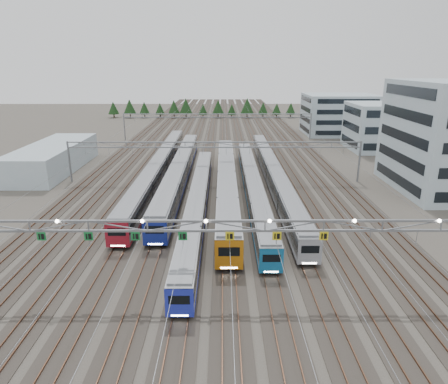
{
  "coord_description": "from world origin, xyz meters",
  "views": [
    {
      "loc": [
        1.58,
        -35.09,
        21.98
      ],
      "look_at": [
        1.77,
        22.35,
        3.5
      ],
      "focal_mm": 32.0,
      "sensor_mm": 36.0,
      "label": 1
    }
  ],
  "objects_px": {
    "train_d": "(227,181)",
    "train_f": "(273,174)",
    "gantry_mid": "(214,149)",
    "train_c": "(198,200)",
    "west_shed": "(53,157)",
    "train_e": "(252,184)",
    "depot_bldg_mid": "(377,127)",
    "train_b": "(180,171)",
    "depot_bldg_north": "(339,114)",
    "train_a": "(160,166)",
    "gantry_near": "(206,228)",
    "gantry_far": "(217,119)"
  },
  "relations": [
    {
      "from": "train_a",
      "to": "train_d",
      "type": "distance_m",
      "value": 17.52
    },
    {
      "from": "train_b",
      "to": "west_shed",
      "type": "relative_size",
      "value": 2.0
    },
    {
      "from": "train_a",
      "to": "depot_bldg_mid",
      "type": "height_order",
      "value": "depot_bldg_mid"
    },
    {
      "from": "train_c",
      "to": "depot_bldg_north",
      "type": "distance_m",
      "value": 84.1
    },
    {
      "from": "train_f",
      "to": "gantry_near",
      "type": "xyz_separation_m",
      "value": [
        -11.3,
        -38.44,
        5.05
      ]
    },
    {
      "from": "train_c",
      "to": "train_a",
      "type": "bearing_deg",
      "value": 113.97
    },
    {
      "from": "gantry_near",
      "to": "depot_bldg_north",
      "type": "relative_size",
      "value": 2.56
    },
    {
      "from": "depot_bldg_north",
      "to": "west_shed",
      "type": "distance_m",
      "value": 88.12
    },
    {
      "from": "train_a",
      "to": "train_b",
      "type": "xyz_separation_m",
      "value": [
        4.5,
        -3.84,
        0.08
      ]
    },
    {
      "from": "train_d",
      "to": "train_a",
      "type": "bearing_deg",
      "value": 140.4
    },
    {
      "from": "train_a",
      "to": "depot_bldg_mid",
      "type": "relative_size",
      "value": 4.28
    },
    {
      "from": "gantry_mid",
      "to": "west_shed",
      "type": "relative_size",
      "value": 1.88
    },
    {
      "from": "gantry_mid",
      "to": "gantry_far",
      "type": "bearing_deg",
      "value": 90.0
    },
    {
      "from": "gantry_mid",
      "to": "depot_bldg_north",
      "type": "relative_size",
      "value": 2.56
    },
    {
      "from": "train_c",
      "to": "train_d",
      "type": "distance_m",
      "value": 10.13
    },
    {
      "from": "gantry_mid",
      "to": "west_shed",
      "type": "distance_m",
      "value": 36.38
    },
    {
      "from": "train_e",
      "to": "west_shed",
      "type": "xyz_separation_m",
      "value": [
        -41.76,
        17.41,
        0.78
      ]
    },
    {
      "from": "depot_bldg_mid",
      "to": "depot_bldg_north",
      "type": "bearing_deg",
      "value": 97.08
    },
    {
      "from": "train_d",
      "to": "gantry_far",
      "type": "bearing_deg",
      "value": 92.45
    },
    {
      "from": "train_d",
      "to": "west_shed",
      "type": "height_order",
      "value": "west_shed"
    },
    {
      "from": "gantry_mid",
      "to": "depot_bldg_mid",
      "type": "relative_size",
      "value": 3.52
    },
    {
      "from": "train_c",
      "to": "west_shed",
      "type": "distance_m",
      "value": 41.8
    },
    {
      "from": "train_a",
      "to": "gantry_far",
      "type": "relative_size",
      "value": 1.22
    },
    {
      "from": "west_shed",
      "to": "gantry_mid",
      "type": "bearing_deg",
      "value": -14.7
    },
    {
      "from": "train_d",
      "to": "depot_bldg_mid",
      "type": "xyz_separation_m",
      "value": [
        40.36,
        38.64,
        3.76
      ]
    },
    {
      "from": "train_e",
      "to": "train_c",
      "type": "bearing_deg",
      "value": -136.51
    },
    {
      "from": "train_a",
      "to": "depot_bldg_north",
      "type": "bearing_deg",
      "value": 46.06
    },
    {
      "from": "train_d",
      "to": "gantry_mid",
      "type": "xyz_separation_m",
      "value": [
        -2.25,
        7.69,
        4.08
      ]
    },
    {
      "from": "train_d",
      "to": "depot_bldg_north",
      "type": "distance_m",
      "value": 73.99
    },
    {
      "from": "train_a",
      "to": "train_c",
      "type": "height_order",
      "value": "train_a"
    },
    {
      "from": "gantry_near",
      "to": "gantry_far",
      "type": "xyz_separation_m",
      "value": [
        0.05,
        85.12,
        -0.7
      ]
    },
    {
      "from": "depot_bldg_mid",
      "to": "west_shed",
      "type": "relative_size",
      "value": 0.53
    },
    {
      "from": "train_b",
      "to": "depot_bldg_north",
      "type": "bearing_deg",
      "value": 50.7
    },
    {
      "from": "train_e",
      "to": "gantry_far",
      "type": "relative_size",
      "value": 1.03
    },
    {
      "from": "train_d",
      "to": "train_f",
      "type": "height_order",
      "value": "train_d"
    },
    {
      "from": "depot_bldg_north",
      "to": "west_shed",
      "type": "xyz_separation_m",
      "value": [
        -74.49,
        -46.94,
        -3.6
      ]
    },
    {
      "from": "train_d",
      "to": "gantry_far",
      "type": "relative_size",
      "value": 1.02
    },
    {
      "from": "gantry_near",
      "to": "depot_bldg_mid",
      "type": "bearing_deg",
      "value": 59.03
    },
    {
      "from": "train_b",
      "to": "depot_bldg_mid",
      "type": "bearing_deg",
      "value": 32.39
    },
    {
      "from": "train_a",
      "to": "west_shed",
      "type": "relative_size",
      "value": 2.28
    },
    {
      "from": "depot_bldg_mid",
      "to": "west_shed",
      "type": "xyz_separation_m",
      "value": [
        -77.62,
        -21.76,
        -3.33
      ]
    },
    {
      "from": "train_f",
      "to": "depot_bldg_north",
      "type": "height_order",
      "value": "depot_bldg_north"
    },
    {
      "from": "train_f",
      "to": "west_shed",
      "type": "distance_m",
      "value": 47.52
    },
    {
      "from": "gantry_far",
      "to": "train_e",
      "type": "bearing_deg",
      "value": -82.77
    },
    {
      "from": "train_b",
      "to": "depot_bldg_mid",
      "type": "height_order",
      "value": "depot_bldg_mid"
    },
    {
      "from": "gantry_near",
      "to": "depot_bldg_mid",
      "type": "relative_size",
      "value": 3.52
    },
    {
      "from": "train_e",
      "to": "depot_bldg_mid",
      "type": "relative_size",
      "value": 3.61
    },
    {
      "from": "gantry_near",
      "to": "train_d",
      "type": "bearing_deg",
      "value": 85.95
    },
    {
      "from": "train_d",
      "to": "train_e",
      "type": "relative_size",
      "value": 0.99
    },
    {
      "from": "train_f",
      "to": "train_d",
      "type": "bearing_deg",
      "value": -146.26
    }
  ]
}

